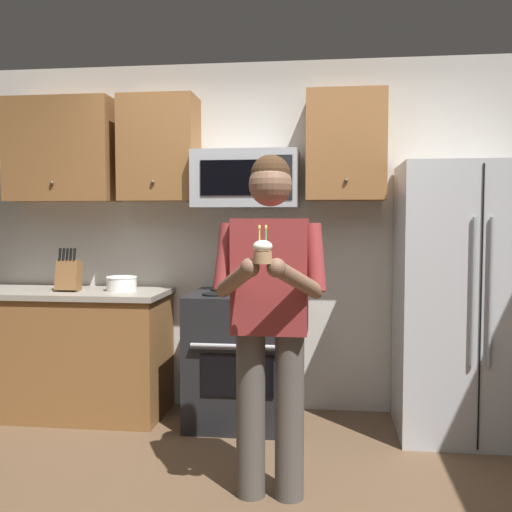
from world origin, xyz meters
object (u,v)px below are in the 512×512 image
oven_range (244,358)px  knife_block (69,275)px  refrigerator (467,300)px  person (270,306)px  bowl_large_white (122,283)px  cupcake (263,251)px  microwave (247,179)px

oven_range → knife_block: size_ratio=2.91×
refrigerator → person: 1.62m
oven_range → refrigerator: bearing=-1.5°
refrigerator → person: size_ratio=1.02×
refrigerator → bowl_large_white: (-2.40, 0.07, 0.07)m
knife_block → person: 1.91m
oven_range → cupcake: 1.70m
oven_range → microwave: 1.26m
oven_range → cupcake: (0.30, -1.45, 0.83)m
oven_range → person: person is taller
bowl_large_white → microwave: bearing=5.5°
microwave → bowl_large_white: microwave is taller
person → cupcake: 0.44m
knife_block → person: size_ratio=0.18×
refrigerator → oven_range: bearing=178.5°
refrigerator → bowl_large_white: bearing=178.3°
bowl_large_white → person: person is taller
knife_block → oven_range: bearing=1.3°
cupcake → oven_range: bearing=101.5°
person → refrigerator: bearing=42.0°
oven_range → refrigerator: (1.50, -0.04, 0.44)m
oven_range → person: size_ratio=0.53×
refrigerator → cupcake: refrigerator is taller
bowl_large_white → knife_block: bearing=-170.7°
oven_range → knife_block: knife_block is taller
bowl_large_white → person: size_ratio=0.13×
refrigerator → bowl_large_white: 2.41m
person → cupcake: (0.00, -0.33, 0.30)m
refrigerator → person: refrigerator is taller
oven_range → knife_block: bearing=-178.7°
knife_block → cupcake: size_ratio=1.84×
oven_range → person: 1.28m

